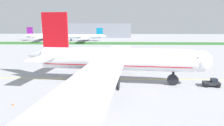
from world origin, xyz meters
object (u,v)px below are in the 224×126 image
(ground_crew_wingwalker_port, at_px, (83,112))
(ground_crew_marshaller_front, at_px, (106,70))
(airliner_foreground, at_px, (114,60))
(service_truck_baggage_loader, at_px, (98,52))
(parked_airliner_far_left, at_px, (43,36))
(traffic_cone_near_nose, at_px, (13,104))
(parked_airliner_far_centre, at_px, (85,37))
(pushback_tug, at_px, (212,83))

(ground_crew_wingwalker_port, relative_size, ground_crew_marshaller_front, 1.01)
(airliner_foreground, relative_size, service_truck_baggage_loader, 12.53)
(service_truck_baggage_loader, height_order, parked_airliner_far_left, parked_airliner_far_left)
(airliner_foreground, distance_m, service_truck_baggage_loader, 52.96)
(traffic_cone_near_nose, distance_m, parked_airliner_far_centre, 157.11)
(pushback_tug, relative_size, parked_airliner_far_left, 0.09)
(airliner_foreground, xyz_separation_m, parked_airliner_far_centre, (-31.73, 140.80, -1.99))
(pushback_tug, height_order, ground_crew_marshaller_front, pushback_tug)
(ground_crew_marshaller_front, xyz_separation_m, traffic_cone_near_nose, (-16.82, -26.22, -0.76))
(airliner_foreground, bearing_deg, parked_airliner_far_left, 117.60)
(parked_airliner_far_centre, bearing_deg, parked_airliner_far_left, 171.74)
(airliner_foreground, xyz_separation_m, parked_airliner_far_left, (-77.03, 147.38, -1.77))
(ground_crew_marshaller_front, bearing_deg, service_truck_baggage_loader, 99.45)
(ground_crew_wingwalker_port, height_order, parked_airliner_far_left, parked_airliner_far_left)
(airliner_foreground, distance_m, ground_crew_marshaller_front, 12.06)
(pushback_tug, height_order, traffic_cone_near_nose, pushback_tug)
(ground_crew_marshaller_front, relative_size, parked_airliner_far_centre, 0.02)
(service_truck_baggage_loader, bearing_deg, parked_airliner_far_centre, 103.96)
(traffic_cone_near_nose, height_order, parked_airliner_far_centre, parked_airliner_far_centre)
(pushback_tug, relative_size, traffic_cone_near_nose, 10.08)
(pushback_tug, bearing_deg, parked_airliner_far_left, 124.32)
(ground_crew_marshaller_front, bearing_deg, parked_airliner_far_left, 118.49)
(ground_crew_marshaller_front, distance_m, parked_airliner_far_centre, 133.60)
(airliner_foreground, distance_m, parked_airliner_far_left, 166.31)
(pushback_tug, distance_m, ground_crew_wingwalker_port, 35.11)
(ground_crew_wingwalker_port, relative_size, traffic_cone_near_nose, 2.98)
(ground_crew_wingwalker_port, bearing_deg, ground_crew_marshaller_front, 86.26)
(pushback_tug, xyz_separation_m, service_truck_baggage_loader, (-35.05, 54.58, 0.45))
(ground_crew_wingwalker_port, distance_m, traffic_cone_near_nose, 15.59)
(pushback_tug, bearing_deg, traffic_cone_near_nose, -163.83)
(ground_crew_wingwalker_port, xyz_separation_m, parked_airliner_far_centre, (-26.98, 161.46, 3.41))
(airliner_foreground, height_order, parked_airliner_far_left, airliner_foreground)
(ground_crew_marshaller_front, height_order, traffic_cone_near_nose, ground_crew_marshaller_front)
(ground_crew_wingwalker_port, distance_m, parked_airliner_far_left, 182.96)
(traffic_cone_near_nose, relative_size, service_truck_baggage_loader, 0.09)
(ground_crew_marshaller_front, bearing_deg, pushback_tug, -25.07)
(pushback_tug, xyz_separation_m, parked_airliner_far_centre, (-57.16, 143.54, 3.48))
(pushback_tug, bearing_deg, ground_crew_marshaller_front, 154.93)
(pushback_tug, relative_size, parked_airliner_far_centre, 0.08)
(airliner_foreground, bearing_deg, service_truck_baggage_loader, 100.51)
(ground_crew_wingwalker_port, bearing_deg, airliner_foreground, 77.04)
(parked_airliner_far_left, xyz_separation_m, parked_airliner_far_centre, (45.30, -6.58, -0.22))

